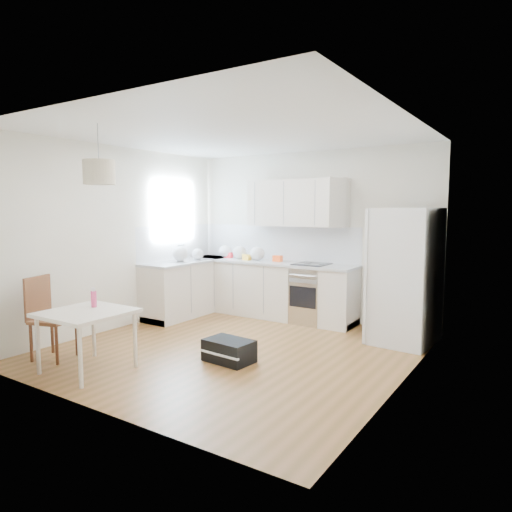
{
  "coord_description": "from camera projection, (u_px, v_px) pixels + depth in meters",
  "views": [
    {
      "loc": [
        3.31,
        -4.6,
        1.79
      ],
      "look_at": [
        0.07,
        0.4,
        1.17
      ],
      "focal_mm": 32.0,
      "sensor_mm": 36.0,
      "label": 1
    }
  ],
  "objects": [
    {
      "name": "sink",
      "position": [
        187.0,
        261.0,
        7.65
      ],
      "size": [
        0.5,
        0.8,
        0.16
      ],
      "primitive_type": null,
      "color": "silver",
      "rests_on": "counter_left"
    },
    {
      "name": "upper_cabinets",
      "position": [
        297.0,
        203.0,
        7.32
      ],
      "size": [
        1.7,
        0.32,
        0.75
      ],
      "primitive_type": "cube",
      "color": "silver",
      "rests_on": "wall_back"
    },
    {
      "name": "snack_orange",
      "position": [
        278.0,
        259.0,
        7.47
      ],
      "size": [
        0.15,
        0.09,
        0.1
      ],
      "primitive_type": "cube",
      "rotation": [
        0.0,
        0.0,
        -0.01
      ],
      "color": "#FF4E16",
      "rests_on": "counter_back"
    },
    {
      "name": "wall_right",
      "position": [
        405.0,
        253.0,
        4.53
      ],
      "size": [
        0.0,
        4.2,
        4.2
      ],
      "primitive_type": "plane",
      "rotation": [
        1.57,
        0.0,
        -1.57
      ],
      "color": "silver",
      "rests_on": "floor"
    },
    {
      "name": "backsplash_back",
      "position": [
        277.0,
        243.0,
        7.76
      ],
      "size": [
        3.0,
        0.01,
        0.58
      ],
      "primitive_type": "cube",
      "color": "white",
      "rests_on": "wall_back"
    },
    {
      "name": "snack_yellow",
      "position": [
        247.0,
        257.0,
        7.68
      ],
      "size": [
        0.16,
        0.12,
        0.1
      ],
      "primitive_type": "cube",
      "rotation": [
        0.0,
        0.0,
        -0.24
      ],
      "color": "yellow",
      "rests_on": "counter_back"
    },
    {
      "name": "counter_back",
      "position": [
        268.0,
        262.0,
        7.54
      ],
      "size": [
        3.02,
        0.64,
        0.04
      ],
      "primitive_type": "cube",
      "color": "#B6B9BC",
      "rests_on": "cabinets_back"
    },
    {
      "name": "wall_back",
      "position": [
        309.0,
        235.0,
        7.42
      ],
      "size": [
        4.2,
        0.0,
        4.2
      ],
      "primitive_type": "plane",
      "rotation": [
        1.57,
        0.0,
        0.0
      ],
      "color": "silver",
      "rests_on": "floor"
    },
    {
      "name": "floor",
      "position": [
        234.0,
        349.0,
        5.81
      ],
      "size": [
        4.2,
        4.2,
        0.0
      ],
      "primitive_type": "plane",
      "color": "brown",
      "rests_on": "ground"
    },
    {
      "name": "grocery_bag_a",
      "position": [
        225.0,
        251.0,
        8.08
      ],
      "size": [
        0.24,
        0.2,
        0.22
      ],
      "primitive_type": "ellipsoid",
      "color": "white",
      "rests_on": "counter_back"
    },
    {
      "name": "grocery_bag_e",
      "position": [
        180.0,
        254.0,
        7.55
      ],
      "size": [
        0.27,
        0.23,
        0.25
      ],
      "primitive_type": "ellipsoid",
      "color": "white",
      "rests_on": "counter_left"
    },
    {
      "name": "range_oven",
      "position": [
        311.0,
        295.0,
        7.16
      ],
      "size": [
        0.5,
        0.61,
        0.88
      ],
      "primitive_type": null,
      "color": "silver",
      "rests_on": "floor"
    },
    {
      "name": "ceiling",
      "position": [
        233.0,
        133.0,
        5.53
      ],
      "size": [
        4.2,
        4.2,
        0.0
      ],
      "primitive_type": "plane",
      "rotation": [
        3.14,
        0.0,
        0.0
      ],
      "color": "white",
      "rests_on": "wall_back"
    },
    {
      "name": "cabinets_left",
      "position": [
        189.0,
        288.0,
        7.74
      ],
      "size": [
        0.6,
        1.8,
        0.88
      ],
      "primitive_type": "cube",
      "color": "silver",
      "rests_on": "floor"
    },
    {
      "name": "backsplash_left",
      "position": [
        176.0,
        242.0,
        7.82
      ],
      "size": [
        0.01,
        1.8,
        0.58
      ],
      "primitive_type": "cube",
      "color": "white",
      "rests_on": "wall_left"
    },
    {
      "name": "cabinets_back",
      "position": [
        268.0,
        290.0,
        7.59
      ],
      "size": [
        3.0,
        0.6,
        0.88
      ],
      "primitive_type": "cube",
      "color": "silver",
      "rests_on": "floor"
    },
    {
      "name": "dining_table",
      "position": [
        87.0,
        317.0,
        4.99
      ],
      "size": [
        0.86,
        0.86,
        0.67
      ],
      "rotation": [
        0.0,
        0.0,
        0.01
      ],
      "color": "beige",
      "rests_on": "floor"
    },
    {
      "name": "window_glassblock",
      "position": [
        173.0,
        211.0,
        7.72
      ],
      "size": [
        0.02,
        1.0,
        1.0
      ],
      "primitive_type": "cube",
      "color": "#BFE0F9",
      "rests_on": "wall_left"
    },
    {
      "name": "dining_chair",
      "position": [
        53.0,
        318.0,
        5.41
      ],
      "size": [
        0.52,
        0.52,
        0.99
      ],
      "primitive_type": null,
      "rotation": [
        0.0,
        0.0,
        0.3
      ],
      "color": "#512818",
      "rests_on": "floor"
    },
    {
      "name": "snack_red",
      "position": [
        228.0,
        255.0,
        8.05
      ],
      "size": [
        0.14,
        0.09,
        0.1
      ],
      "primitive_type": "cube",
      "rotation": [
        0.0,
        0.0,
        0.03
      ],
      "color": "red",
      "rests_on": "counter_back"
    },
    {
      "name": "pendant_lamp",
      "position": [
        99.0,
        172.0,
        4.93
      ],
      "size": [
        0.39,
        0.39,
        0.26
      ],
      "primitive_type": "cylinder",
      "rotation": [
        0.0,
        0.0,
        0.18
      ],
      "color": "#BDAF91",
      "rests_on": "ceiling"
    },
    {
      "name": "grocery_bag_d",
      "position": [
        198.0,
        254.0,
        7.76
      ],
      "size": [
        0.21,
        0.18,
        0.19
      ],
      "primitive_type": "ellipsoid",
      "color": "white",
      "rests_on": "counter_back"
    },
    {
      "name": "gym_bag",
      "position": [
        229.0,
        351.0,
        5.35
      ],
      "size": [
        0.59,
        0.42,
        0.26
      ],
      "primitive_type": "cube",
      "rotation": [
        0.0,
        0.0,
        -0.09
      ],
      "color": "black",
      "rests_on": "floor"
    },
    {
      "name": "grocery_bag_c",
      "position": [
        257.0,
        254.0,
        7.64
      ],
      "size": [
        0.25,
        0.22,
        0.23
      ],
      "primitive_type": "ellipsoid",
      "color": "white",
      "rests_on": "counter_back"
    },
    {
      "name": "grocery_bag_b",
      "position": [
        240.0,
        252.0,
        7.87
      ],
      "size": [
        0.25,
        0.21,
        0.23
      ],
      "primitive_type": "ellipsoid",
      "color": "white",
      "rests_on": "counter_back"
    },
    {
      "name": "refrigerator",
      "position": [
        407.0,
        276.0,
        6.05
      ],
      "size": [
        0.93,
        0.96,
        1.8
      ],
      "primitive_type": null,
      "rotation": [
        0.0,
        0.0,
        -0.08
      ],
      "color": "silver",
      "rests_on": "floor"
    },
    {
      "name": "counter_left",
      "position": [
        189.0,
        261.0,
        7.69
      ],
      "size": [
        0.64,
        1.82,
        0.04
      ],
      "primitive_type": "cube",
      "color": "#B6B9BC",
      "rests_on": "cabinets_left"
    },
    {
      "name": "drink_bottle",
      "position": [
        94.0,
        297.0,
        5.17
      ],
      "size": [
        0.07,
        0.07,
        0.22
      ],
      "primitive_type": "cylinder",
      "rotation": [
        0.0,
        0.0,
        -0.03
      ],
      "color": "#D53B6F",
      "rests_on": "dining_table"
    },
    {
      "name": "wall_left",
      "position": [
        120.0,
        238.0,
        6.81
      ],
      "size": [
        0.0,
        4.2,
        4.2
      ],
      "primitive_type": "plane",
      "rotation": [
        1.57,
        0.0,
        1.57
      ],
      "color": "silver",
      "rests_on": "floor"
    }
  ]
}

